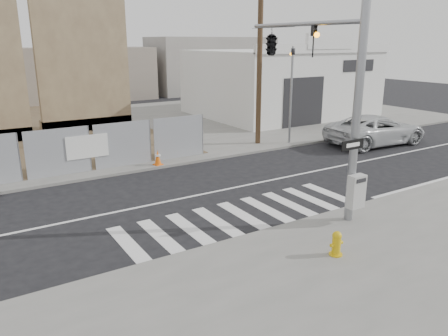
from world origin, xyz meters
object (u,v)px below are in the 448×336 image
suv (376,130)px  signal_pole (297,66)px  auto_shop (280,82)px  fire_hydrant (336,243)px  traffic_cone_d (158,158)px  traffic_cone_c (34,170)px

suv → signal_pole: bearing=118.0°
auto_shop → fire_hydrant: auto_shop is taller
traffic_cone_d → signal_pole: bearing=-68.2°
traffic_cone_d → traffic_cone_c: bearing=168.9°
signal_pole → traffic_cone_c: (-7.67, 7.36, -4.34)m
suv → fire_hydrant: bearing=130.2°
suv → auto_shop: bearing=-4.8°
signal_pole → fire_hydrant: bearing=-116.3°
auto_shop → traffic_cone_d: (-14.05, -8.66, -2.08)m
traffic_cone_c → signal_pole: bearing=-43.8°
suv → traffic_cone_c: (-17.41, 3.13, -0.38)m
suv → traffic_cone_c: bearing=84.3°
fire_hydrant → traffic_cone_c: bearing=117.8°
suv → traffic_cone_d: suv is taller
auto_shop → traffic_cone_c: size_ratio=18.24×
traffic_cone_c → traffic_cone_d: bearing=-11.1°
auto_shop → traffic_cone_d: 16.63m
signal_pole → suv: (9.73, 4.23, -3.96)m
signal_pole → traffic_cone_d: (-2.54, 6.35, -4.32)m
fire_hydrant → traffic_cone_c: 12.90m
auto_shop → suv: size_ratio=2.03×
suv → traffic_cone_c: 17.69m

